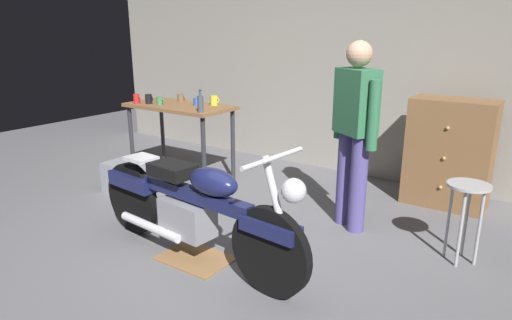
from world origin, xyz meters
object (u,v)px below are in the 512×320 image
(mug_red_diner, at_px, (137,99))
(mug_yellow_tall, at_px, (214,100))
(motorcycle, at_px, (192,206))
(storage_bin, at_px, (125,178))
(person_standing, at_px, (355,128))
(mug_blue_enamel, at_px, (197,102))
(shop_stool, at_px, (467,202))
(mug_black_matte, at_px, (149,99))
(mug_brown_stoneware, at_px, (181,98))
(bottle, at_px, (201,103))
(mug_green_speckled, at_px, (160,101))
(wooden_dresser, at_px, (449,153))

(mug_red_diner, bearing_deg, mug_yellow_tall, 27.42)
(motorcycle, distance_m, storage_bin, 1.83)
(person_standing, height_order, mug_blue_enamel, person_standing)
(mug_yellow_tall, height_order, mug_red_diner, mug_red_diner)
(person_standing, distance_m, shop_stool, 1.07)
(mug_black_matte, bearing_deg, shop_stool, -1.87)
(motorcycle, height_order, mug_brown_stoneware, motorcycle)
(mug_brown_stoneware, relative_size, bottle, 0.47)
(mug_green_speckled, distance_m, mug_yellow_tall, 0.64)
(wooden_dresser, relative_size, mug_blue_enamel, 10.80)
(mug_brown_stoneware, relative_size, mug_yellow_tall, 0.90)
(mug_black_matte, xyz_separation_m, mug_red_diner, (-0.13, -0.08, 0.00))
(person_standing, xyz_separation_m, mug_brown_stoneware, (-2.43, 0.37, 0.02))
(mug_yellow_tall, bearing_deg, wooden_dresser, 15.81)
(storage_bin, distance_m, mug_green_speckled, 0.99)
(wooden_dresser, relative_size, mug_yellow_tall, 8.78)
(mug_blue_enamel, bearing_deg, shop_stool, -6.58)
(wooden_dresser, height_order, bottle, bottle)
(shop_stool, relative_size, wooden_dresser, 0.58)
(person_standing, relative_size, shop_stool, 2.61)
(wooden_dresser, xyz_separation_m, mug_yellow_tall, (-2.49, -0.71, 0.41))
(mug_red_diner, xyz_separation_m, bottle, (1.02, -0.01, 0.04))
(wooden_dresser, height_order, mug_yellow_tall, wooden_dresser)
(motorcycle, height_order, wooden_dresser, wooden_dresser)
(shop_stool, distance_m, mug_brown_stoneware, 3.47)
(mug_black_matte, bearing_deg, motorcycle, -34.82)
(shop_stool, xyz_separation_m, wooden_dresser, (-0.39, 1.18, 0.05))
(motorcycle, relative_size, storage_bin, 4.97)
(motorcycle, relative_size, mug_brown_stoneware, 19.36)
(storage_bin, distance_m, mug_brown_stoneware, 1.23)
(motorcycle, xyz_separation_m, mug_brown_stoneware, (-1.68, 1.65, 0.49))
(motorcycle, distance_m, mug_yellow_tall, 2.08)
(mug_brown_stoneware, bearing_deg, motorcycle, -44.53)
(person_standing, xyz_separation_m, wooden_dresser, (0.59, 1.08, -0.38))
(bottle, bearing_deg, motorcycle, -51.43)
(mug_blue_enamel, bearing_deg, mug_yellow_tall, 38.75)
(mug_black_matte, bearing_deg, bottle, -5.33)
(mug_blue_enamel, height_order, mug_yellow_tall, mug_yellow_tall)
(person_standing, distance_m, mug_blue_enamel, 2.08)
(mug_red_diner, bearing_deg, mug_brown_stoneware, 53.98)
(mug_brown_stoneware, bearing_deg, bottle, -31.67)
(shop_stool, xyz_separation_m, mug_blue_enamel, (-3.04, 0.35, 0.44))
(mug_green_speckled, height_order, bottle, bottle)
(motorcycle, distance_m, wooden_dresser, 2.72)
(shop_stool, height_order, mug_yellow_tall, mug_yellow_tall)
(mug_blue_enamel, xyz_separation_m, mug_red_diner, (-0.68, -0.31, 0.01))
(person_standing, relative_size, mug_green_speckled, 15.87)
(person_standing, distance_m, bottle, 1.72)
(person_standing, height_order, mug_green_speckled, person_standing)
(shop_stool, relative_size, mug_brown_stoneware, 5.66)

